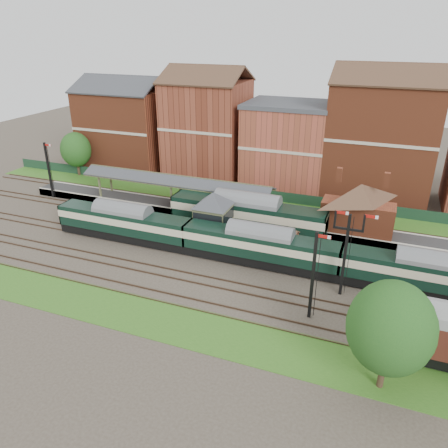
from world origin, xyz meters
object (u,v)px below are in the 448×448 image
(signal_box, at_px, (213,216))
(platform_railcar, at_px, (247,215))
(semaphore_bracket, at_px, (346,249))
(goods_van_a, at_px, (437,336))
(dmu_train, at_px, (260,246))

(signal_box, height_order, platform_railcar, signal_box)
(semaphore_bracket, bearing_deg, platform_railcar, 143.40)
(platform_railcar, bearing_deg, goods_van_a, -38.38)
(semaphore_bracket, height_order, goods_van_a, semaphore_bracket)
(signal_box, distance_m, semaphore_bracket, 16.16)
(goods_van_a, bearing_deg, dmu_train, 150.72)
(semaphore_bracket, distance_m, goods_van_a, 10.18)
(dmu_train, relative_size, platform_railcar, 2.63)
(dmu_train, bearing_deg, semaphore_bracket, -16.21)
(dmu_train, xyz_separation_m, goods_van_a, (16.05, -9.00, 0.01))
(goods_van_a, bearing_deg, semaphore_bracket, 138.91)
(signal_box, xyz_separation_m, dmu_train, (6.44, -3.25, -0.99))
(platform_railcar, bearing_deg, dmu_train, -61.56)
(signal_box, height_order, dmu_train, signal_box)
(semaphore_bracket, relative_size, goods_van_a, 1.27)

